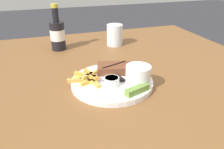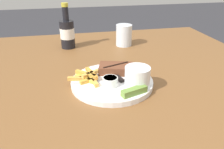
{
  "view_description": "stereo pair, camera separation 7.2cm",
  "coord_description": "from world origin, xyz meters",
  "px_view_note": "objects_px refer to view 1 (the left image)",
  "views": [
    {
      "loc": [
        -0.2,
        -0.61,
        1.09
      ],
      "look_at": [
        0.0,
        0.0,
        0.76
      ],
      "focal_mm": 35.0,
      "sensor_mm": 36.0,
      "label": 1
    },
    {
      "loc": [
        -0.13,
        -0.63,
        1.09
      ],
      "look_at": [
        0.0,
        0.0,
        0.76
      ],
      "focal_mm": 35.0,
      "sensor_mm": 36.0,
      "label": 2
    }
  ],
  "objects_px": {
    "steak_portion": "(114,68)",
    "fork_utensil": "(91,83)",
    "pickle_spear": "(137,90)",
    "beer_bottle": "(58,34)",
    "dinner_plate": "(112,82)",
    "coleslaw_cup": "(138,74)",
    "dipping_sauce_cup": "(112,81)",
    "knife_utensil": "(112,74)",
    "drinking_glass": "(115,35)"
  },
  "relations": [
    {
      "from": "steak_portion",
      "to": "fork_utensil",
      "type": "distance_m",
      "value": 0.11
    },
    {
      "from": "pickle_spear",
      "to": "beer_bottle",
      "type": "xyz_separation_m",
      "value": [
        -0.18,
        0.51,
        0.05
      ]
    },
    {
      "from": "pickle_spear",
      "to": "dinner_plate",
      "type": "bearing_deg",
      "value": 114.06
    },
    {
      "from": "coleslaw_cup",
      "to": "fork_utensil",
      "type": "distance_m",
      "value": 0.15
    },
    {
      "from": "beer_bottle",
      "to": "dipping_sauce_cup",
      "type": "bearing_deg",
      "value": -75.17
    },
    {
      "from": "coleslaw_cup",
      "to": "fork_utensil",
      "type": "xyz_separation_m",
      "value": [
        -0.14,
        0.05,
        -0.03
      ]
    },
    {
      "from": "steak_portion",
      "to": "dipping_sauce_cup",
      "type": "height_order",
      "value": "steak_portion"
    },
    {
      "from": "dinner_plate",
      "to": "steak_portion",
      "type": "distance_m",
      "value": 0.06
    },
    {
      "from": "steak_portion",
      "to": "coleslaw_cup",
      "type": "height_order",
      "value": "coleslaw_cup"
    },
    {
      "from": "steak_portion",
      "to": "coleslaw_cup",
      "type": "distance_m",
      "value": 0.11
    },
    {
      "from": "dipping_sauce_cup",
      "to": "knife_utensil",
      "type": "height_order",
      "value": "dipping_sauce_cup"
    },
    {
      "from": "dinner_plate",
      "to": "steak_portion",
      "type": "bearing_deg",
      "value": 64.58
    },
    {
      "from": "dipping_sauce_cup",
      "to": "beer_bottle",
      "type": "height_order",
      "value": "beer_bottle"
    },
    {
      "from": "drinking_glass",
      "to": "knife_utensil",
      "type": "bearing_deg",
      "value": -110.08
    },
    {
      "from": "steak_portion",
      "to": "coleslaw_cup",
      "type": "xyz_separation_m",
      "value": [
        0.05,
        -0.1,
        0.02
      ]
    },
    {
      "from": "dipping_sauce_cup",
      "to": "beer_bottle",
      "type": "distance_m",
      "value": 0.47
    },
    {
      "from": "coleslaw_cup",
      "to": "dipping_sauce_cup",
      "type": "relative_size",
      "value": 1.66
    },
    {
      "from": "dipping_sauce_cup",
      "to": "fork_utensil",
      "type": "bearing_deg",
      "value": 147.83
    },
    {
      "from": "dinner_plate",
      "to": "pickle_spear",
      "type": "xyz_separation_m",
      "value": [
        0.05,
        -0.1,
        0.02
      ]
    },
    {
      "from": "knife_utensil",
      "to": "drinking_glass",
      "type": "distance_m",
      "value": 0.38
    },
    {
      "from": "steak_portion",
      "to": "pickle_spear",
      "type": "distance_m",
      "value": 0.16
    },
    {
      "from": "pickle_spear",
      "to": "knife_utensil",
      "type": "bearing_deg",
      "value": 103.93
    },
    {
      "from": "dinner_plate",
      "to": "drinking_glass",
      "type": "relative_size",
      "value": 2.65
    },
    {
      "from": "steak_portion",
      "to": "beer_bottle",
      "type": "distance_m",
      "value": 0.39
    },
    {
      "from": "steak_portion",
      "to": "pickle_spear",
      "type": "xyz_separation_m",
      "value": [
        0.02,
        -0.16,
        -0.0
      ]
    },
    {
      "from": "drinking_glass",
      "to": "fork_utensil",
      "type": "bearing_deg",
      "value": -118.78
    },
    {
      "from": "fork_utensil",
      "to": "drinking_glass",
      "type": "bearing_deg",
      "value": 60.87
    },
    {
      "from": "steak_portion",
      "to": "drinking_glass",
      "type": "distance_m",
      "value": 0.35
    },
    {
      "from": "dipping_sauce_cup",
      "to": "coleslaw_cup",
      "type": "bearing_deg",
      "value": -8.16
    },
    {
      "from": "coleslaw_cup",
      "to": "dipping_sauce_cup",
      "type": "bearing_deg",
      "value": 171.84
    },
    {
      "from": "knife_utensil",
      "to": "drinking_glass",
      "type": "relative_size",
      "value": 1.58
    },
    {
      "from": "dinner_plate",
      "to": "beer_bottle",
      "type": "height_order",
      "value": "beer_bottle"
    },
    {
      "from": "coleslaw_cup",
      "to": "drinking_glass",
      "type": "height_order",
      "value": "drinking_glass"
    },
    {
      "from": "fork_utensil",
      "to": "pickle_spear",
      "type": "bearing_deg",
      "value": -41.41
    },
    {
      "from": "dipping_sauce_cup",
      "to": "pickle_spear",
      "type": "xyz_separation_m",
      "value": [
        0.06,
        -0.07,
        -0.01
      ]
    },
    {
      "from": "steak_portion",
      "to": "dipping_sauce_cup",
      "type": "xyz_separation_m",
      "value": [
        -0.04,
        -0.09,
        0.0
      ]
    },
    {
      "from": "knife_utensil",
      "to": "beer_bottle",
      "type": "distance_m",
      "value": 0.41
    },
    {
      "from": "dinner_plate",
      "to": "drinking_glass",
      "type": "bearing_deg",
      "value": 69.87
    },
    {
      "from": "fork_utensil",
      "to": "drinking_glass",
      "type": "relative_size",
      "value": 1.3
    },
    {
      "from": "steak_portion",
      "to": "knife_utensil",
      "type": "xyz_separation_m",
      "value": [
        -0.01,
        -0.02,
        -0.01
      ]
    },
    {
      "from": "beer_bottle",
      "to": "dinner_plate",
      "type": "bearing_deg",
      "value": -72.2
    },
    {
      "from": "pickle_spear",
      "to": "knife_utensil",
      "type": "distance_m",
      "value": 0.14
    },
    {
      "from": "dipping_sauce_cup",
      "to": "knife_utensil",
      "type": "relative_size",
      "value": 0.3
    },
    {
      "from": "pickle_spear",
      "to": "fork_utensil",
      "type": "xyz_separation_m",
      "value": [
        -0.12,
        0.1,
        -0.01
      ]
    },
    {
      "from": "dipping_sauce_cup",
      "to": "drinking_glass",
      "type": "xyz_separation_m",
      "value": [
        0.16,
        0.43,
        0.02
      ]
    },
    {
      "from": "dipping_sauce_cup",
      "to": "beer_bottle",
      "type": "relative_size",
      "value": 0.23
    },
    {
      "from": "pickle_spear",
      "to": "fork_utensil",
      "type": "relative_size",
      "value": 0.63
    },
    {
      "from": "steak_portion",
      "to": "beer_bottle",
      "type": "xyz_separation_m",
      "value": [
        -0.16,
        0.36,
        0.04
      ]
    },
    {
      "from": "pickle_spear",
      "to": "fork_utensil",
      "type": "bearing_deg",
      "value": 138.95
    },
    {
      "from": "coleslaw_cup",
      "to": "beer_bottle",
      "type": "height_order",
      "value": "beer_bottle"
    }
  ]
}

